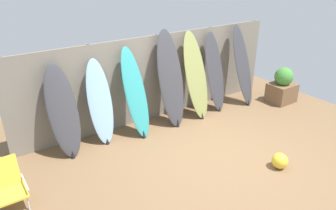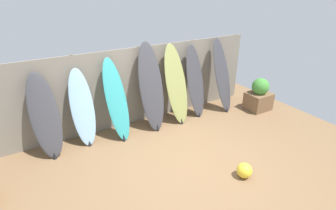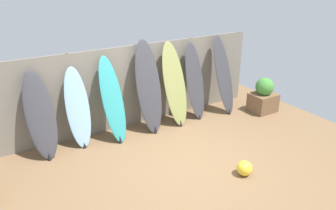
{
  "view_description": "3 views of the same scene",
  "coord_description": "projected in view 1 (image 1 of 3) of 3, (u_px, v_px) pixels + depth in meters",
  "views": [
    {
      "loc": [
        -3.49,
        -3.54,
        3.21
      ],
      "look_at": [
        -0.49,
        0.86,
        0.81
      ],
      "focal_mm": 35.0,
      "sensor_mm": 36.0,
      "label": 1
    },
    {
      "loc": [
        -2.35,
        -3.25,
        3.08
      ],
      "look_at": [
        0.15,
        0.99,
        0.76
      ],
      "focal_mm": 28.0,
      "sensor_mm": 36.0,
      "label": 2
    },
    {
      "loc": [
        -2.96,
        -4.18,
        3.3
      ],
      "look_at": [
        -0.04,
        0.62,
        0.93
      ],
      "focal_mm": 35.0,
      "sensor_mm": 36.0,
      "label": 3
    }
  ],
  "objects": [
    {
      "name": "fence_back",
      "position": [
        156.0,
        77.0,
        6.92
      ],
      "size": [
        6.08,
        0.11,
        1.8
      ],
      "color": "gray",
      "rests_on": "ground"
    },
    {
      "name": "ground",
      "position": [
        218.0,
        157.0,
        5.78
      ],
      "size": [
        7.68,
        7.68,
        0.0
      ],
      "primitive_type": "plane",
      "color": "brown"
    },
    {
      "name": "surfboard_charcoal_3",
      "position": [
        171.0,
        79.0,
        6.61
      ],
      "size": [
        0.58,
        0.64,
        1.95
      ],
      "color": "#38383D",
      "rests_on": "ground"
    },
    {
      "name": "beach_ball",
      "position": [
        280.0,
        161.0,
        5.43
      ],
      "size": [
        0.27,
        0.27,
        0.27
      ],
      "primitive_type": "sphere",
      "color": "yellow",
      "rests_on": "ground"
    },
    {
      "name": "beach_chair",
      "position": [
        5.0,
        185.0,
        4.55
      ],
      "size": [
        0.5,
        0.55,
        0.66
      ],
      "rotation": [
        0.0,
        0.0,
        -0.04
      ],
      "color": "silver",
      "rests_on": "ground"
    },
    {
      "name": "surfboard_charcoal_5",
      "position": [
        215.0,
        73.0,
        7.31
      ],
      "size": [
        0.49,
        0.55,
        1.75
      ],
      "color": "#38383D",
      "rests_on": "ground"
    },
    {
      "name": "surfboard_skyblue_1",
      "position": [
        100.0,
        103.0,
        5.99
      ],
      "size": [
        0.46,
        0.43,
        1.59
      ],
      "color": "#8CB7D6",
      "rests_on": "ground"
    },
    {
      "name": "surfboard_olive_4",
      "position": [
        196.0,
        76.0,
        6.96
      ],
      "size": [
        0.59,
        0.65,
        1.84
      ],
      "color": "olive",
      "rests_on": "ground"
    },
    {
      "name": "surfboard_charcoal_0",
      "position": [
        63.0,
        112.0,
        5.59
      ],
      "size": [
        0.56,
        0.58,
        1.63
      ],
      "color": "#38383D",
      "rests_on": "ground"
    },
    {
      "name": "surfboard_teal_2",
      "position": [
        136.0,
        94.0,
        6.23
      ],
      "size": [
        0.51,
        0.66,
        1.71
      ],
      "color": "teal",
      "rests_on": "ground"
    },
    {
      "name": "surfboard_charcoal_6",
      "position": [
        243.0,
        66.0,
        7.64
      ],
      "size": [
        0.5,
        0.72,
        1.84
      ],
      "color": "#38383D",
      "rests_on": "ground"
    },
    {
      "name": "planter_box",
      "position": [
        282.0,
        87.0,
        7.85
      ],
      "size": [
        0.61,
        0.51,
        0.86
      ],
      "color": "brown",
      "rests_on": "ground"
    }
  ]
}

